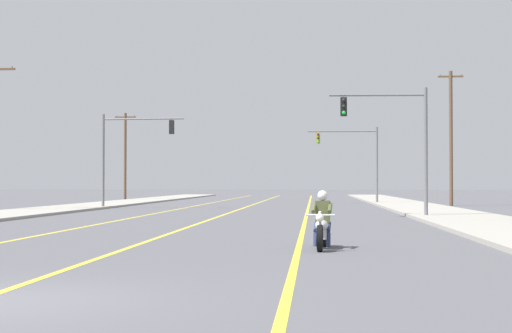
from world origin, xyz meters
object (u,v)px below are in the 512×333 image
traffic_signal_near_left (127,145)px  utility_pole_left_far (125,154)px  traffic_signal_mid_right (356,152)px  utility_pole_right_far (451,136)px  motorcycle_with_rider (322,225)px  traffic_signal_near_right (398,132)px

traffic_signal_near_left → utility_pole_left_far: utility_pole_left_far is taller
traffic_signal_mid_right → utility_pole_left_far: 25.11m
utility_pole_right_far → utility_pole_left_far: 33.52m
motorcycle_with_rider → traffic_signal_near_left: 33.16m
traffic_signal_near_right → utility_pole_right_far: (6.02, 20.40, 1.04)m
traffic_signal_near_right → utility_pole_right_far: 21.29m
traffic_signal_near_right → traffic_signal_near_left: same height
motorcycle_with_rider → traffic_signal_mid_right: bearing=85.8°
motorcycle_with_rider → traffic_signal_near_right: 18.55m
traffic_signal_near_right → traffic_signal_mid_right: bearing=91.3°
traffic_signal_near_right → utility_pole_left_far: bearing=120.7°
traffic_signal_near_left → traffic_signal_mid_right: (15.64, 13.07, 0.01)m
traffic_signal_near_left → utility_pole_left_far: size_ratio=0.72×
traffic_signal_mid_right → utility_pole_right_far: utility_pole_right_far is taller
traffic_signal_near_left → utility_pole_right_far: 23.54m
utility_pole_left_far → traffic_signal_mid_right: bearing=-29.0°
traffic_signal_near_right → traffic_signal_mid_right: 25.79m
motorcycle_with_rider → utility_pole_left_far: bearing=108.6°
traffic_signal_near_right → traffic_signal_near_left: (-16.21, 12.72, 0.05)m
traffic_signal_mid_right → utility_pole_left_far: size_ratio=0.72×
traffic_signal_near_left → utility_pole_right_far: bearing=19.1°
traffic_signal_near_left → utility_pole_left_far: 26.02m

